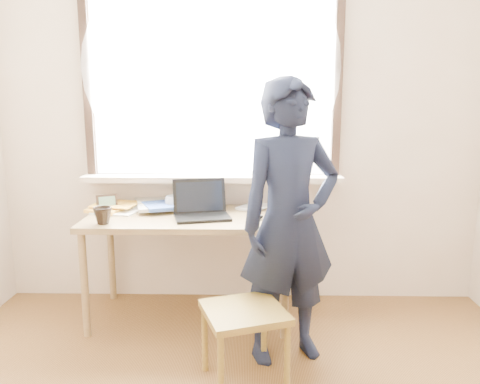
{
  "coord_description": "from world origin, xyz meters",
  "views": [
    {
      "loc": [
        0.06,
        -1.39,
        1.48
      ],
      "look_at": [
        0.02,
        0.95,
        1.02
      ],
      "focal_mm": 35.0,
      "sensor_mm": 36.0,
      "label": 1
    }
  ],
  "objects_px": {
    "mug_dark": "(103,216)",
    "person": "(289,223)",
    "laptop": "(201,208)",
    "work_chair": "(244,320)",
    "mug_white": "(175,203)",
    "desk": "(189,226)"
  },
  "relations": [
    {
      "from": "mug_dark",
      "to": "person",
      "type": "distance_m",
      "value": 1.16
    },
    {
      "from": "laptop",
      "to": "work_chair",
      "type": "relative_size",
      "value": 0.8
    },
    {
      "from": "laptop",
      "to": "mug_white",
      "type": "bearing_deg",
      "value": 138.53
    },
    {
      "from": "desk",
      "to": "work_chair",
      "type": "height_order",
      "value": "desk"
    },
    {
      "from": "laptop",
      "to": "mug_dark",
      "type": "height_order",
      "value": "laptop"
    },
    {
      "from": "laptop",
      "to": "mug_white",
      "type": "height_order",
      "value": "laptop"
    },
    {
      "from": "desk",
      "to": "mug_white",
      "type": "distance_m",
      "value": 0.23
    },
    {
      "from": "desk",
      "to": "work_chair",
      "type": "bearing_deg",
      "value": -63.51
    },
    {
      "from": "desk",
      "to": "mug_dark",
      "type": "bearing_deg",
      "value": -156.0
    },
    {
      "from": "mug_white",
      "to": "person",
      "type": "height_order",
      "value": "person"
    },
    {
      "from": "desk",
      "to": "work_chair",
      "type": "relative_size",
      "value": 2.66
    },
    {
      "from": "mug_dark",
      "to": "person",
      "type": "bearing_deg",
      "value": -12.63
    },
    {
      "from": "mug_dark",
      "to": "work_chair",
      "type": "xyz_separation_m",
      "value": [
        0.89,
        -0.53,
        -0.43
      ]
    },
    {
      "from": "mug_dark",
      "to": "work_chair",
      "type": "distance_m",
      "value": 1.12
    },
    {
      "from": "desk",
      "to": "person",
      "type": "distance_m",
      "value": 0.81
    },
    {
      "from": "laptop",
      "to": "person",
      "type": "height_order",
      "value": "person"
    },
    {
      "from": "desk",
      "to": "mug_dark",
      "type": "distance_m",
      "value": 0.57
    },
    {
      "from": "mug_dark",
      "to": "person",
      "type": "xyz_separation_m",
      "value": [
        1.14,
        -0.25,
        0.03
      ]
    },
    {
      "from": "work_chair",
      "to": "person",
      "type": "bearing_deg",
      "value": 48.31
    },
    {
      "from": "work_chair",
      "to": "mug_dark",
      "type": "bearing_deg",
      "value": 148.89
    },
    {
      "from": "person",
      "to": "mug_white",
      "type": "bearing_deg",
      "value": 120.56
    },
    {
      "from": "desk",
      "to": "person",
      "type": "bearing_deg",
      "value": -37.37
    }
  ]
}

